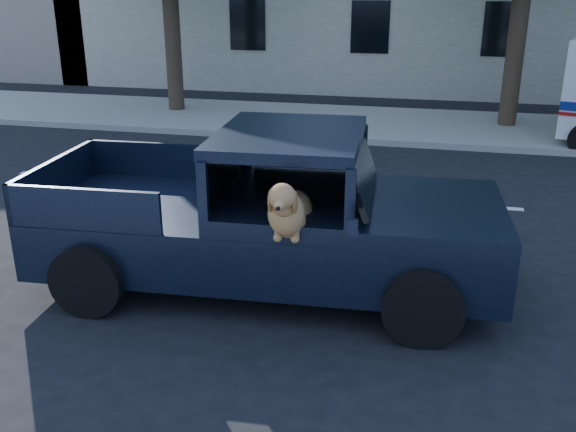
# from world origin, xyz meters

# --- Properties ---
(ground) EXTENTS (120.00, 120.00, 0.00)m
(ground) POSITION_xyz_m (0.00, 0.00, 0.00)
(ground) COLOR black
(ground) RESTS_ON ground
(far_sidewalk) EXTENTS (60.00, 4.00, 0.15)m
(far_sidewalk) POSITION_xyz_m (0.00, 9.20, 0.07)
(far_sidewalk) COLOR gray
(far_sidewalk) RESTS_ON ground
(lane_stripes) EXTENTS (21.60, 0.14, 0.01)m
(lane_stripes) POSITION_xyz_m (2.00, 3.40, 0.01)
(lane_stripes) COLOR silver
(lane_stripes) RESTS_ON ground
(pickup_truck) EXTENTS (5.74, 2.98, 2.01)m
(pickup_truck) POSITION_xyz_m (1.21, -0.29, 0.68)
(pickup_truck) COLOR black
(pickup_truck) RESTS_ON ground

